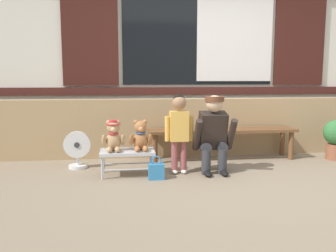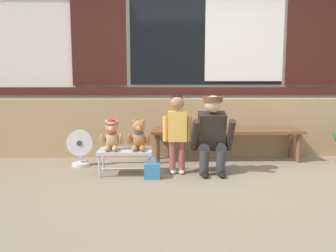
# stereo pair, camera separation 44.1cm
# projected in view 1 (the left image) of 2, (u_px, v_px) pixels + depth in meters

# --- Properties ---
(ground_plane) EXTENTS (60.00, 60.00, 0.00)m
(ground_plane) POSITION_uv_depth(u_px,v_px,m) (232.00, 181.00, 3.94)
(ground_plane) COLOR #84725B
(brick_low_wall) EXTENTS (8.01, 0.25, 0.85)m
(brick_low_wall) POSITION_uv_depth(u_px,v_px,m) (204.00, 127.00, 5.28)
(brick_low_wall) COLOR tan
(brick_low_wall) RESTS_ON ground
(shop_facade) EXTENTS (8.18, 0.26, 3.68)m
(shop_facade) POSITION_uv_depth(u_px,v_px,m) (198.00, 35.00, 5.60)
(shop_facade) COLOR silver
(shop_facade) RESTS_ON ground
(wooden_bench_long) EXTENTS (2.10, 0.40, 0.44)m
(wooden_bench_long) POSITION_uv_depth(u_px,v_px,m) (222.00, 133.00, 4.95)
(wooden_bench_long) COLOR brown
(wooden_bench_long) RESTS_ON ground
(small_display_bench) EXTENTS (0.64, 0.36, 0.30)m
(small_display_bench) POSITION_uv_depth(u_px,v_px,m) (127.00, 153.00, 4.14)
(small_display_bench) COLOR #BCBCC1
(small_display_bench) RESTS_ON ground
(teddy_bear_with_hat) EXTENTS (0.28, 0.27, 0.36)m
(teddy_bear_with_hat) POSITION_uv_depth(u_px,v_px,m) (113.00, 136.00, 4.10)
(teddy_bear_with_hat) COLOR tan
(teddy_bear_with_hat) RESTS_ON small_display_bench
(teddy_bear_plain) EXTENTS (0.28, 0.26, 0.36)m
(teddy_bear_plain) POSITION_uv_depth(u_px,v_px,m) (141.00, 137.00, 4.14)
(teddy_bear_plain) COLOR #A86B3D
(teddy_bear_plain) RESTS_ON small_display_bench
(child_standing) EXTENTS (0.35, 0.18, 0.96)m
(child_standing) POSITION_uv_depth(u_px,v_px,m) (179.00, 125.00, 4.18)
(child_standing) COLOR #994C4C
(child_standing) RESTS_ON ground
(adult_crouching) EXTENTS (0.50, 0.49, 0.95)m
(adult_crouching) POSITION_uv_depth(u_px,v_px,m) (214.00, 134.00, 4.24)
(adult_crouching) COLOR #333338
(adult_crouching) RESTS_ON ground
(handbag_on_ground) EXTENTS (0.18, 0.11, 0.27)m
(handbag_on_ground) POSITION_uv_depth(u_px,v_px,m) (156.00, 171.00, 4.00)
(handbag_on_ground) COLOR teal
(handbag_on_ground) RESTS_ON ground
(potted_plant) EXTENTS (0.36, 0.36, 0.57)m
(potted_plant) POSITION_uv_depth(u_px,v_px,m) (336.00, 137.00, 4.96)
(potted_plant) COLOR brown
(potted_plant) RESTS_ON ground
(floor_fan) EXTENTS (0.34, 0.24, 0.48)m
(floor_fan) POSITION_uv_depth(u_px,v_px,m) (77.00, 150.00, 4.47)
(floor_fan) COLOR silver
(floor_fan) RESTS_ON ground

